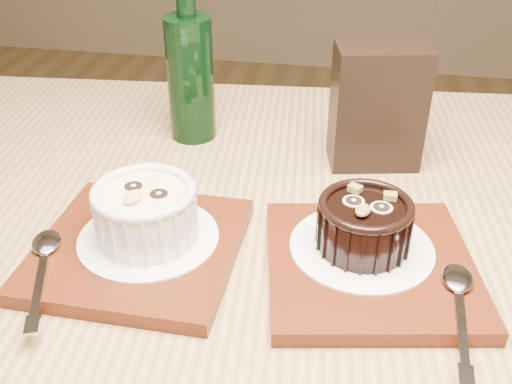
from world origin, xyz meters
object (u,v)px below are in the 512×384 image
table (276,320)px  ramekin_dark (364,223)px  green_bottle (190,74)px  tray_left (139,249)px  condiment_stand (377,107)px  ramekin_white (145,210)px  tray_right (370,266)px

table → ramekin_dark: 0.15m
green_bottle → table: bearing=-57.0°
table → tray_left: 0.16m
condiment_stand → ramekin_dark: bearing=-91.9°
ramekin_dark → condiment_stand: size_ratio=0.60×
ramekin_white → table: bearing=28.0°
tray_left → ramekin_dark: ramekin_dark is taller
table → tray_right: bearing=-11.6°
table → condiment_stand: bearing=66.1°
ramekin_dark → tray_left: bearing=-158.4°
table → ramekin_white: (-0.12, -0.02, 0.14)m
ramekin_dark → condiment_stand: condiment_stand is taller
table → tray_right: (0.09, -0.02, 0.10)m
ramekin_white → tray_left: bearing=-117.5°
ramekin_white → green_bottle: bearing=112.6°
tray_right → table: bearing=168.4°
table → green_bottle: size_ratio=5.95×
tray_right → green_bottle: (-0.23, 0.23, 0.08)m
ramekin_white → green_bottle: green_bottle is taller
condiment_stand → green_bottle: (-0.22, 0.03, 0.01)m
tray_left → tray_right: 0.21m
table → ramekin_white: bearing=-169.1°
tray_left → tray_right: size_ratio=1.00×
tray_left → ramekin_dark: size_ratio=2.14×
tray_right → green_bottle: bearing=134.0°
ramekin_white → condiment_stand: size_ratio=0.67×
tray_left → condiment_stand: (0.21, 0.22, 0.06)m
tray_left → ramekin_white: 0.04m
tray_left → ramekin_white: (0.01, 0.01, 0.04)m
tray_right → green_bottle: 0.33m
table → ramekin_dark: bearing=-1.6°
green_bottle → tray_left: bearing=-86.5°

